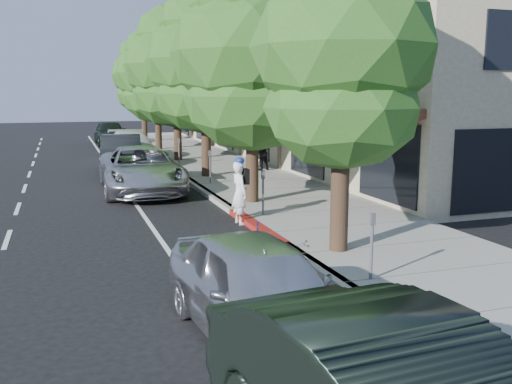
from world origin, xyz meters
name	(u,v)px	position (x,y,z in m)	size (l,w,h in m)	color
ground	(269,238)	(0.00, 0.00, 0.00)	(120.00, 120.00, 0.00)	black
sidewalk	(254,183)	(2.30, 8.00, 0.07)	(4.60, 56.00, 0.15)	gray
curb	(196,186)	(0.00, 8.00, 0.07)	(0.30, 56.00, 0.15)	#9E998E
curb_red_segment	(256,226)	(0.00, 1.00, 0.07)	(0.32, 4.00, 0.15)	maroon
storefront_building	(316,94)	(9.60, 18.00, 3.50)	(10.00, 36.00, 7.00)	beige
street_tree_0	(343,53)	(0.90, -2.00, 4.41)	(3.97, 3.97, 7.03)	black
street_tree_1	(252,57)	(0.90, 4.00, 4.67)	(5.08, 5.08, 7.70)	black
street_tree_2	(205,63)	(0.90, 10.00, 4.76)	(4.87, 4.87, 7.76)	black
street_tree_3	(176,67)	(0.90, 16.00, 4.83)	(5.32, 5.32, 7.98)	black
street_tree_4	(157,75)	(0.90, 22.00, 4.60)	(5.03, 5.03, 7.59)	black
street_tree_5	(143,76)	(0.90, 28.00, 4.69)	(4.39, 4.39, 7.52)	black
cyclist	(240,193)	(-0.22, 1.76, 0.87)	(0.64, 0.42, 1.74)	white
bicycle	(236,244)	(-1.43, -1.86, 0.45)	(0.59, 1.71, 0.90)	#163A98
silver_suv	(141,170)	(-2.10, 7.76, 0.83)	(2.75, 5.96, 1.66)	#BAB9BE
dark_sedan	(121,153)	(-2.20, 13.64, 0.83)	(1.76, 5.05, 1.66)	#222628
white_pickup	(131,147)	(-1.34, 17.10, 0.80)	(2.23, 5.49, 1.59)	white
dark_suv_far	(110,132)	(-1.53, 27.71, 0.84)	(1.98, 4.92, 1.67)	black
near_car_a	(258,290)	(-2.20, -5.50, 0.77)	(1.82, 4.52, 1.54)	silver
pedestrian	(261,152)	(3.60, 10.85, 0.97)	(0.80, 0.62, 1.64)	black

